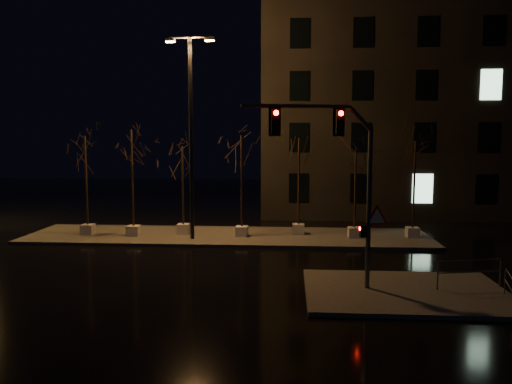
{
  "coord_description": "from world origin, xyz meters",
  "views": [
    {
      "loc": [
        3.42,
        -20.82,
        5.44
      ],
      "look_at": [
        1.75,
        3.58,
        2.8
      ],
      "focal_mm": 35.0,
      "sensor_mm": 36.0,
      "label": 1
    }
  ],
  "objects": [
    {
      "name": "guard_rail_b",
      "position": [
        10.5,
        -4.69,
        0.74
      ],
      "size": [
        0.53,
        1.88,
        0.92
      ],
      "rotation": [
        0.0,
        0.0,
        1.31
      ],
      "color": "#505257",
      "rests_on": "sidewalk_corner"
    },
    {
      "name": "tree_4",
      "position": [
        3.9,
        6.59,
        4.29
      ],
      "size": [
        1.8,
        1.8,
        5.45
      ],
      "color": "beige",
      "rests_on": "median"
    },
    {
      "name": "tree_3",
      "position": [
        0.83,
        5.71,
        4.4
      ],
      "size": [
        1.8,
        1.8,
        5.6
      ],
      "color": "beige",
      "rests_on": "median"
    },
    {
      "name": "guard_rail_a",
      "position": [
        9.77,
        -3.16,
        0.83
      ],
      "size": [
        2.37,
        0.49,
        1.04
      ],
      "rotation": [
        0.0,
        0.0,
        0.19
      ],
      "color": "#505257",
      "rests_on": "sidewalk_corner"
    },
    {
      "name": "tree_0",
      "position": [
        -7.73,
        5.71,
        4.37
      ],
      "size": [
        1.8,
        1.8,
        5.56
      ],
      "color": "beige",
      "rests_on": "median"
    },
    {
      "name": "median",
      "position": [
        0.0,
        6.0,
        0.07
      ],
      "size": [
        22.0,
        5.0,
        0.15
      ],
      "primitive_type": "cube",
      "color": "#44413D",
      "rests_on": "ground"
    },
    {
      "name": "traffic_signal_mast",
      "position": [
        5.17,
        -3.56,
        4.37
      ],
      "size": [
        5.16,
        1.21,
        6.42
      ],
      "rotation": [
        0.0,
        0.0,
        0.23
      ],
      "color": "#505257",
      "rests_on": "sidewalk_corner"
    },
    {
      "name": "tree_6",
      "position": [
        10.0,
        6.01,
        4.17
      ],
      "size": [
        1.8,
        1.8,
        5.3
      ],
      "color": "beige",
      "rests_on": "median"
    },
    {
      "name": "tree_2",
      "position": [
        -2.48,
        6.22,
        3.94
      ],
      "size": [
        1.8,
        1.8,
        4.99
      ],
      "color": "beige",
      "rests_on": "median"
    },
    {
      "name": "ground",
      "position": [
        0.0,
        0.0,
        0.0
      ],
      "size": [
        90.0,
        90.0,
        0.0
      ],
      "primitive_type": "plane",
      "color": "black",
      "rests_on": "ground"
    },
    {
      "name": "sidewalk_corner",
      "position": [
        7.5,
        -3.5,
        0.07
      ],
      "size": [
        7.0,
        5.0,
        0.15
      ],
      "primitive_type": "cube",
      "color": "#44413D",
      "rests_on": "ground"
    },
    {
      "name": "streetlight_main",
      "position": [
        -1.72,
        4.91,
        6.18
      ],
      "size": [
        2.62,
        0.52,
        10.45
      ],
      "rotation": [
        0.0,
        0.0,
        -0.09
      ],
      "color": "black",
      "rests_on": "median"
    },
    {
      "name": "tree_1",
      "position": [
        -5.08,
        5.48,
        4.64
      ],
      "size": [
        1.8,
        1.8,
        5.92
      ],
      "color": "beige",
      "rests_on": "median"
    },
    {
      "name": "tree_5",
      "position": [
        6.88,
        5.78,
        3.92
      ],
      "size": [
        1.8,
        1.8,
        4.97
      ],
      "color": "beige",
      "rests_on": "median"
    },
    {
      "name": "building",
      "position": [
        14.0,
        18.0,
        7.5
      ],
      "size": [
        25.0,
        12.0,
        15.0
      ],
      "primitive_type": "cube",
      "color": "black",
      "rests_on": "ground"
    }
  ]
}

